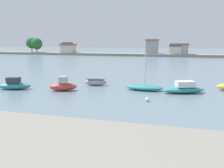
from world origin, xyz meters
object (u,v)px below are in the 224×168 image
Objects in this scene: moored_boat_2 at (14,85)px; mooring_buoy_1 at (147,99)px; moored_boat_3 at (63,86)px; moored_boat_4 at (96,82)px; moored_boat_5 at (144,87)px; moored_boat_6 at (184,89)px; mooring_buoy_0 at (88,81)px.

moored_boat_2 reaches higher than mooring_buoy_1.
moored_boat_4 is (2.88, 4.64, -0.12)m from moored_boat_3.
moored_boat_5 reaches higher than moored_boat_2.
moored_boat_3 is at bearing -9.48° from moored_boat_2.
mooring_buoy_0 is (-14.55, 4.49, -0.44)m from moored_boat_6.
moored_boat_4 is 7.49m from moored_boat_5.
moored_boat_6 reaches higher than mooring_buoy_0.
moored_boat_4 is 0.59× the size of moored_boat_6.
moored_boat_2 reaches higher than moored_boat_6.
moored_boat_2 is 18.83× the size of mooring_buoy_0.
moored_boat_4 is at bearing -48.97° from mooring_buoy_0.
moored_boat_4 reaches higher than mooring_buoy_0.
mooring_buoy_1 is at bearing -52.17° from moored_boat_4.
mooring_buoy_1 is at bearing -146.51° from moored_boat_6.
mooring_buoy_1 is at bearing -35.94° from moored_boat_3.
moored_boat_6 is at bearing -7.65° from moored_boat_2.
moored_boat_4 reaches higher than mooring_buoy_1.
moored_boat_5 is (17.00, 3.95, -0.20)m from moored_boat_2.
moored_boat_5 is at bearing 155.36° from moored_boat_6.
moored_boat_6 is at bearing -12.62° from moored_boat_3.
moored_boat_6 is 22.77× the size of mooring_buoy_0.
moored_boat_4 is 0.67× the size of moored_boat_5.
moored_boat_2 is at bearing 168.76° from moored_boat_6.
moored_boat_3 is 15.44m from moored_boat_6.
moored_boat_2 is 0.94× the size of moored_boat_5.
moored_boat_5 reaches higher than mooring_buoy_0.
moored_boat_3 is 7.24m from mooring_buoy_0.
moored_boat_6 is 13.13× the size of mooring_buoy_1.
mooring_buoy_0 is at bearing 119.76° from moored_boat_4.
moored_boat_2 reaches higher than moored_boat_4.
mooring_buoy_0 is (0.66, 7.19, -0.52)m from moored_boat_3.
moored_boat_5 is (7.32, -1.58, -0.14)m from moored_boat_4.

